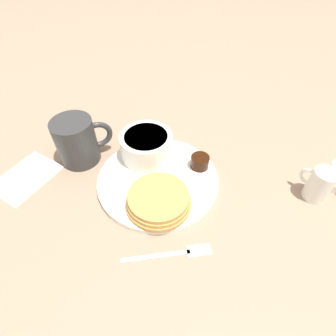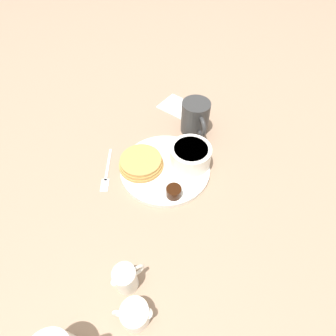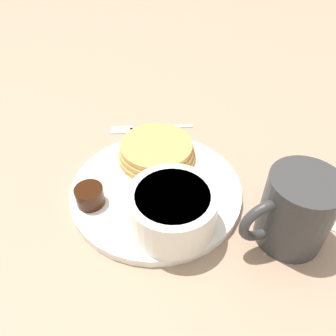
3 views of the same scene
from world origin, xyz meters
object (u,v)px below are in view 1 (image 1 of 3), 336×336
object	(u,v)px
bowl	(147,145)
fork	(178,253)
coffee_mug	(78,140)
plate	(158,180)
creamer_pitcher_near	(320,184)

from	to	relation	value
bowl	fork	distance (m)	0.23
bowl	coffee_mug	distance (m)	0.14
coffee_mug	fork	xyz separation A→B (m)	(-0.13, -0.27, -0.05)
coffee_mug	bowl	bearing A→B (deg)	-70.64
bowl	fork	world-z (taller)	bowl
plate	fork	distance (m)	0.16
plate	creamer_pitcher_near	world-z (taller)	creamer_pitcher_near
coffee_mug	fork	world-z (taller)	coffee_mug
plate	fork	xyz separation A→B (m)	(-0.13, -0.09, -0.00)
coffee_mug	fork	size ratio (longest dim) A/B	0.74
plate	bowl	xyz separation A→B (m)	(0.05, 0.05, 0.04)
coffee_mug	creamer_pitcher_near	bearing A→B (deg)	-81.00
fork	coffee_mug	bearing A→B (deg)	63.98
bowl	coffee_mug	bearing A→B (deg)	109.36
plate	coffee_mug	xyz separation A→B (m)	(0.00, 0.18, 0.04)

